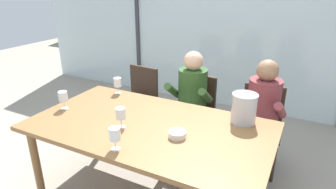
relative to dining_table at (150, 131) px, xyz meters
name	(u,v)px	position (x,y,z in m)	size (l,w,h in m)	color
ground	(192,145)	(0.00, 1.00, -0.69)	(14.00, 14.00, 0.00)	#9E9384
window_glass_panel	(231,24)	(0.00, 2.41, 0.61)	(7.25, 0.03, 2.60)	silver
window_mullion_left	(138,18)	(-1.63, 2.39, 0.61)	(0.06, 0.06, 2.60)	#38383D
hillside_vineyard	(273,18)	(0.00, 6.76, 0.24)	(13.25, 2.40, 1.86)	#386633
dining_table	(150,131)	(0.00, 0.00, 0.00)	(2.05, 1.13, 0.76)	olive
chair_near_curtain	(139,96)	(-0.75, 1.01, -0.17)	(0.48, 0.48, 0.88)	#332319
chair_left_of_center	(195,107)	(0.02, 1.01, -0.17)	(0.47, 0.47, 0.88)	#332319
chair_center	(260,121)	(0.77, 1.00, -0.17)	(0.47, 0.47, 0.88)	#332319
person_olive_shirt	(190,99)	(0.02, 0.84, 0.00)	(0.47, 0.62, 1.20)	#2D5123
person_maroon_top	(260,112)	(0.78, 0.84, 0.00)	(0.49, 0.63, 1.20)	brown
ice_bucket_primary	(244,108)	(0.70, 0.41, 0.20)	(0.22, 0.22, 0.26)	#B7B7BC
tasting_bowl	(177,134)	(0.31, -0.09, 0.09)	(0.14, 0.14, 0.05)	silver
wine_glass_by_left_taster	(121,114)	(-0.18, -0.15, 0.19)	(0.08, 0.08, 0.17)	silver
wine_glass_near_bucket	(115,135)	(-0.02, -0.45, 0.19)	(0.08, 0.08, 0.17)	silver
wine_glass_center_pour	(63,97)	(-0.89, -0.09, 0.19)	(0.08, 0.08, 0.17)	silver
wine_glass_by_right_taster	(118,83)	(-0.67, 0.47, 0.19)	(0.08, 0.08, 0.17)	silver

